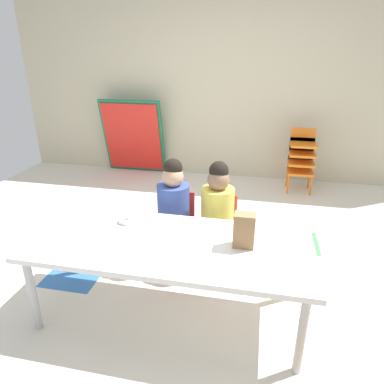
# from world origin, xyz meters

# --- Properties ---
(ground_plane) EXTENTS (6.07, 4.58, 0.02)m
(ground_plane) POSITION_xyz_m (0.00, -0.01, -0.01)
(ground_plane) COLOR silver
(back_wall) EXTENTS (6.07, 0.10, 2.63)m
(back_wall) POSITION_xyz_m (0.00, 2.29, 1.32)
(back_wall) COLOR beige
(back_wall) RESTS_ON ground_plane
(craft_table) EXTENTS (1.79, 0.76, 0.56)m
(craft_table) POSITION_xyz_m (-0.01, -0.71, 0.52)
(craft_table) COLOR white
(craft_table) RESTS_ON ground_plane
(seated_child_near_camera) EXTENTS (0.32, 0.31, 0.92)m
(seated_child_near_camera) POSITION_xyz_m (-0.15, -0.10, 0.55)
(seated_child_near_camera) COLOR red
(seated_child_near_camera) RESTS_ON ground_plane
(seated_child_middle_seat) EXTENTS (0.32, 0.31, 0.92)m
(seated_child_middle_seat) POSITION_xyz_m (0.21, -0.10, 0.55)
(seated_child_middle_seat) COLOR red
(seated_child_middle_seat) RESTS_ON ground_plane
(kid_chair_orange_stack) EXTENTS (0.32, 0.30, 0.80)m
(kid_chair_orange_stack) POSITION_xyz_m (1.03, 1.85, 0.46)
(kid_chair_orange_stack) COLOR orange
(kid_chair_orange_stack) RESTS_ON ground_plane
(folded_activity_table) EXTENTS (0.90, 0.29, 1.09)m
(folded_activity_table) POSITION_xyz_m (-1.33, 2.09, 0.54)
(folded_activity_table) COLOR #19724C
(folded_activity_table) RESTS_ON ground_plane
(paper_bag_brown) EXTENTS (0.13, 0.09, 0.22)m
(paper_bag_brown) POSITION_xyz_m (0.45, -0.66, 0.67)
(paper_bag_brown) COLOR #9E754C
(paper_bag_brown) RESTS_ON craft_table
(paper_plate_near_edge) EXTENTS (0.18, 0.18, 0.01)m
(paper_plate_near_edge) POSITION_xyz_m (-0.38, -0.53, 0.57)
(paper_plate_near_edge) COLOR white
(paper_plate_near_edge) RESTS_ON craft_table
(donut_powdered_on_plate) EXTENTS (0.11, 0.11, 0.03)m
(donut_powdered_on_plate) POSITION_xyz_m (-0.38, -0.53, 0.59)
(donut_powdered_on_plate) COLOR white
(donut_powdered_on_plate) RESTS_ON craft_table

